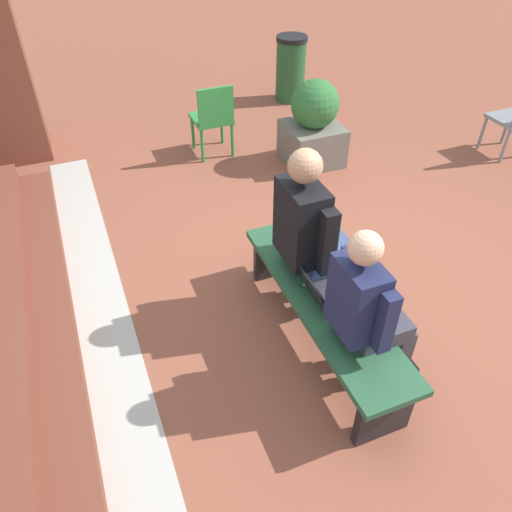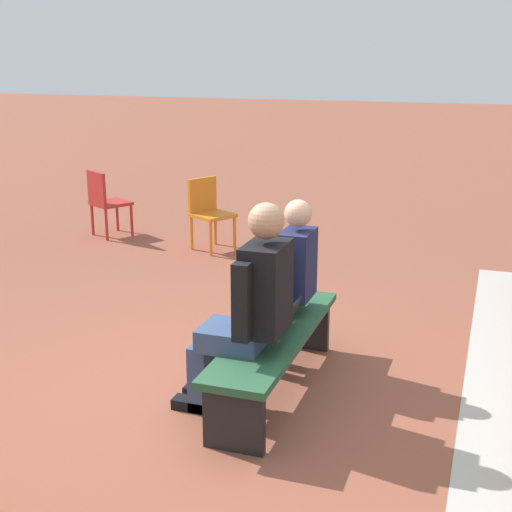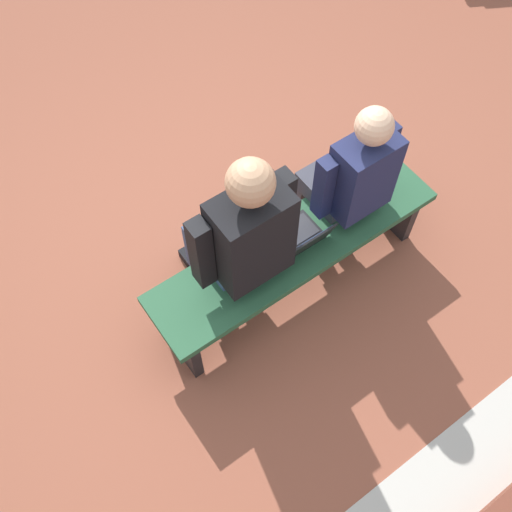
{
  "view_description": "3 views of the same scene",
  "coord_description": "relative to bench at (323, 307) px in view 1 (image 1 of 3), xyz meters",
  "views": [
    {
      "loc": [
        -2.4,
        1.69,
        2.82
      ],
      "look_at": [
        -0.0,
        0.72,
        0.68
      ],
      "focal_mm": 35.0,
      "sensor_mm": 36.0,
      "label": 1
    },
    {
      "loc": [
        3.96,
        1.69,
        2.27
      ],
      "look_at": [
        -0.91,
        0.02,
        0.79
      ],
      "focal_mm": 50.0,
      "sensor_mm": 36.0,
      "label": 2
    },
    {
      "loc": [
        0.89,
        1.69,
        3.31
      ],
      "look_at": [
        -0.01,
        0.42,
        0.71
      ],
      "focal_mm": 42.0,
      "sensor_mm": 36.0,
      "label": 3
    }
  ],
  "objects": [
    {
      "name": "litter_bin",
      "position": [
        4.16,
        -1.69,
        0.08
      ],
      "size": [
        0.42,
        0.42,
        0.86
      ],
      "color": "#23562D",
      "rests_on": "ground"
    },
    {
      "name": "ground_plane",
      "position": [
        0.33,
        -0.36,
        -0.35
      ],
      "size": [
        60.0,
        60.0,
        0.0
      ],
      "primitive_type": "plane",
      "color": "brown"
    },
    {
      "name": "plastic_chair_foreground",
      "position": [
        2.99,
        -0.19,
        0.13
      ],
      "size": [
        0.42,
        0.42,
        0.84
      ],
      "color": "#2D893D",
      "rests_on": "ground"
    },
    {
      "name": "bench",
      "position": [
        0.0,
        0.0,
        0.0
      ],
      "size": [
        1.8,
        0.44,
        0.45
      ],
      "color": "#285638",
      "rests_on": "ground"
    },
    {
      "name": "concrete_strip",
      "position": [
        -0.0,
        1.44,
        -0.35
      ],
      "size": [
        6.89,
        0.4,
        0.01
      ],
      "primitive_type": "cube",
      "color": "#B7B2A8",
      "rests_on": "ground"
    },
    {
      "name": "person_adult",
      "position": [
        0.33,
        -0.07,
        0.39
      ],
      "size": [
        0.58,
        0.73,
        1.4
      ],
      "color": "#384C75",
      "rests_on": "ground"
    },
    {
      "name": "planter",
      "position": [
        2.44,
        -1.16,
        0.08
      ],
      "size": [
        0.6,
        0.6,
        0.94
      ],
      "color": "#6B665B",
      "rests_on": "ground"
    },
    {
      "name": "laptop",
      "position": [
        -0.01,
        0.01,
        0.15
      ],
      "size": [
        0.32,
        0.29,
        0.21
      ],
      "color": "black",
      "rests_on": "bench"
    },
    {
      "name": "person_student",
      "position": [
        -0.4,
        -0.06,
        0.34
      ],
      "size": [
        0.5,
        0.64,
        1.28
      ],
      "color": "#383842",
      "rests_on": "ground"
    }
  ]
}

